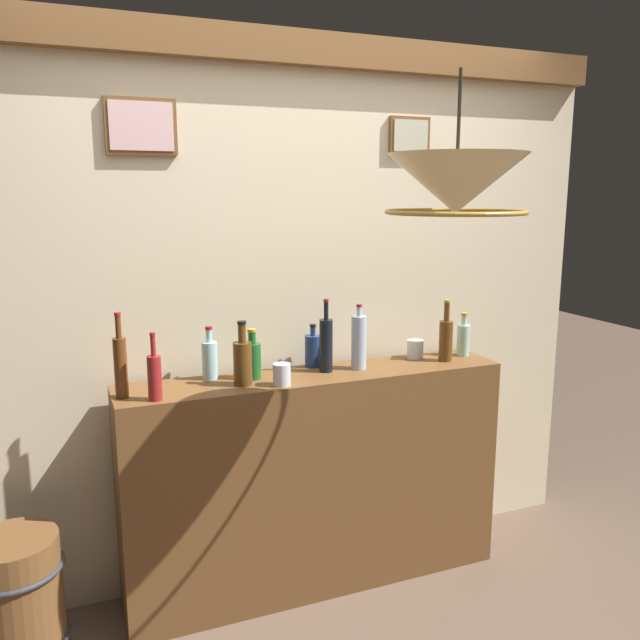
{
  "coord_description": "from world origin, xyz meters",
  "views": [
    {
      "loc": [
        -1.02,
        -1.7,
        1.79
      ],
      "look_at": [
        0.0,
        0.81,
        1.25
      ],
      "focal_mm": 36.65,
      "sensor_mm": 36.0,
      "label": 1
    }
  ],
  "objects_px": {
    "liquor_bottle_scotch": "(359,342)",
    "liquor_bottle_rye": "(313,350)",
    "wooden_barrel": "(17,604)",
    "liquor_bottle_tequila": "(243,361)",
    "glass_tumbler_highball": "(282,375)",
    "liquor_bottle_amaro": "(155,376)",
    "liquor_bottle_port": "(326,344)",
    "liquor_bottle_brandy": "(252,359)",
    "glass_tumbler_rocks": "(415,349)",
    "liquor_bottle_sherry": "(210,359)",
    "liquor_bottle_whiskey": "(121,365)",
    "liquor_bottle_bourbon": "(463,339)",
    "liquor_bottle_vodka": "(446,338)",
    "pendant_lamp": "(456,186)"
  },
  "relations": [
    {
      "from": "liquor_bottle_tequila",
      "to": "liquor_bottle_port",
      "type": "xyz_separation_m",
      "value": [
        0.4,
        0.06,
        0.02
      ]
    },
    {
      "from": "liquor_bottle_brandy",
      "to": "liquor_bottle_sherry",
      "type": "bearing_deg",
      "value": 158.89
    },
    {
      "from": "liquor_bottle_brandy",
      "to": "glass_tumbler_rocks",
      "type": "distance_m",
      "value": 0.82
    },
    {
      "from": "liquor_bottle_whiskey",
      "to": "liquor_bottle_amaro",
      "type": "bearing_deg",
      "value": -35.02
    },
    {
      "from": "liquor_bottle_whiskey",
      "to": "liquor_bottle_bourbon",
      "type": "bearing_deg",
      "value": 2.22
    },
    {
      "from": "glass_tumbler_highball",
      "to": "glass_tumbler_rocks",
      "type": "bearing_deg",
      "value": 14.22
    },
    {
      "from": "liquor_bottle_tequila",
      "to": "liquor_bottle_port",
      "type": "distance_m",
      "value": 0.4
    },
    {
      "from": "liquor_bottle_whiskey",
      "to": "liquor_bottle_brandy",
      "type": "bearing_deg",
      "value": 6.55
    },
    {
      "from": "liquor_bottle_vodka",
      "to": "glass_tumbler_highball",
      "type": "height_order",
      "value": "liquor_bottle_vodka"
    },
    {
      "from": "liquor_bottle_amaro",
      "to": "glass_tumbler_highball",
      "type": "xyz_separation_m",
      "value": [
        0.51,
        -0.0,
        -0.05
      ]
    },
    {
      "from": "liquor_bottle_amaro",
      "to": "glass_tumbler_rocks",
      "type": "bearing_deg",
      "value": 8.49
    },
    {
      "from": "liquor_bottle_bourbon",
      "to": "liquor_bottle_amaro",
      "type": "bearing_deg",
      "value": -174.53
    },
    {
      "from": "liquor_bottle_brandy",
      "to": "glass_tumbler_rocks",
      "type": "bearing_deg",
      "value": 3.02
    },
    {
      "from": "liquor_bottle_tequila",
      "to": "liquor_bottle_whiskey",
      "type": "xyz_separation_m",
      "value": [
        -0.48,
        0.01,
        0.03
      ]
    },
    {
      "from": "liquor_bottle_sherry",
      "to": "liquor_bottle_vodka",
      "type": "xyz_separation_m",
      "value": [
        1.09,
        -0.12,
        0.02
      ]
    },
    {
      "from": "liquor_bottle_sherry",
      "to": "liquor_bottle_whiskey",
      "type": "xyz_separation_m",
      "value": [
        -0.37,
        -0.13,
        0.04
      ]
    },
    {
      "from": "liquor_bottle_bourbon",
      "to": "glass_tumbler_rocks",
      "type": "relative_size",
      "value": 2.41
    },
    {
      "from": "liquor_bottle_sherry",
      "to": "glass_tumbler_rocks",
      "type": "xyz_separation_m",
      "value": [
        0.99,
        -0.02,
        -0.04
      ]
    },
    {
      "from": "liquor_bottle_brandy",
      "to": "liquor_bottle_whiskey",
      "type": "bearing_deg",
      "value": -173.45
    },
    {
      "from": "liquor_bottle_bourbon",
      "to": "wooden_barrel",
      "type": "bearing_deg",
      "value": -175.96
    },
    {
      "from": "liquor_bottle_tequila",
      "to": "glass_tumbler_highball",
      "type": "xyz_separation_m",
      "value": [
        0.15,
        -0.07,
        -0.06
      ]
    },
    {
      "from": "liquor_bottle_scotch",
      "to": "liquor_bottle_vodka",
      "type": "xyz_separation_m",
      "value": [
        0.44,
        -0.03,
        -0.02
      ]
    },
    {
      "from": "pendant_lamp",
      "to": "liquor_bottle_port",
      "type": "bearing_deg",
      "value": 105.04
    },
    {
      "from": "liquor_bottle_port",
      "to": "liquor_bottle_vodka",
      "type": "distance_m",
      "value": 0.59
    },
    {
      "from": "liquor_bottle_rye",
      "to": "glass_tumbler_highball",
      "type": "bearing_deg",
      "value": -135.02
    },
    {
      "from": "liquor_bottle_amaro",
      "to": "glass_tumbler_rocks",
      "type": "xyz_separation_m",
      "value": [
        1.25,
        0.19,
        -0.05
      ]
    },
    {
      "from": "liquor_bottle_rye",
      "to": "glass_tumbler_rocks",
      "type": "height_order",
      "value": "liquor_bottle_rye"
    },
    {
      "from": "liquor_bottle_rye",
      "to": "liquor_bottle_whiskey",
      "type": "height_order",
      "value": "liquor_bottle_whiskey"
    },
    {
      "from": "glass_tumbler_rocks",
      "to": "liquor_bottle_vodka",
      "type": "bearing_deg",
      "value": -43.61
    },
    {
      "from": "liquor_bottle_port",
      "to": "glass_tumbler_highball",
      "type": "bearing_deg",
      "value": -153.16
    },
    {
      "from": "liquor_bottle_scotch",
      "to": "liquor_bottle_rye",
      "type": "relative_size",
      "value": 1.5
    },
    {
      "from": "liquor_bottle_tequila",
      "to": "liquor_bottle_rye",
      "type": "relative_size",
      "value": 1.37
    },
    {
      "from": "liquor_bottle_port",
      "to": "glass_tumbler_rocks",
      "type": "height_order",
      "value": "liquor_bottle_port"
    },
    {
      "from": "liquor_bottle_port",
      "to": "liquor_bottle_scotch",
      "type": "bearing_deg",
      "value": -4.88
    },
    {
      "from": "liquor_bottle_port",
      "to": "liquor_bottle_tequila",
      "type": "bearing_deg",
      "value": -171.5
    },
    {
      "from": "liquor_bottle_brandy",
      "to": "glass_tumbler_rocks",
      "type": "height_order",
      "value": "liquor_bottle_brandy"
    },
    {
      "from": "liquor_bottle_sherry",
      "to": "liquor_bottle_vodka",
      "type": "height_order",
      "value": "liquor_bottle_vodka"
    },
    {
      "from": "liquor_bottle_bourbon",
      "to": "glass_tumbler_highball",
      "type": "height_order",
      "value": "liquor_bottle_bourbon"
    },
    {
      "from": "liquor_bottle_amaro",
      "to": "liquor_bottle_port",
      "type": "distance_m",
      "value": 0.77
    },
    {
      "from": "liquor_bottle_brandy",
      "to": "wooden_barrel",
      "type": "bearing_deg",
      "value": -171.6
    },
    {
      "from": "liquor_bottle_sherry",
      "to": "liquor_bottle_rye",
      "type": "distance_m",
      "value": 0.48
    },
    {
      "from": "liquor_bottle_tequila",
      "to": "liquor_bottle_whiskey",
      "type": "distance_m",
      "value": 0.48
    },
    {
      "from": "liquor_bottle_whiskey",
      "to": "glass_tumbler_highball",
      "type": "distance_m",
      "value": 0.64
    },
    {
      "from": "liquor_bottle_rye",
      "to": "wooden_barrel",
      "type": "height_order",
      "value": "liquor_bottle_rye"
    },
    {
      "from": "liquor_bottle_scotch",
      "to": "liquor_bottle_whiskey",
      "type": "height_order",
      "value": "liquor_bottle_whiskey"
    },
    {
      "from": "liquor_bottle_tequila",
      "to": "liquor_bottle_scotch",
      "type": "height_order",
      "value": "liquor_bottle_scotch"
    },
    {
      "from": "glass_tumbler_rocks",
      "to": "wooden_barrel",
      "type": "distance_m",
      "value": 1.96
    },
    {
      "from": "wooden_barrel",
      "to": "pendant_lamp",
      "type": "bearing_deg",
      "value": -20.62
    },
    {
      "from": "liquor_bottle_tequila",
      "to": "liquor_bottle_scotch",
      "type": "bearing_deg",
      "value": 4.8
    },
    {
      "from": "liquor_bottle_sherry",
      "to": "liquor_bottle_port",
      "type": "xyz_separation_m",
      "value": [
        0.5,
        -0.08,
        0.04
      ]
    }
  ]
}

